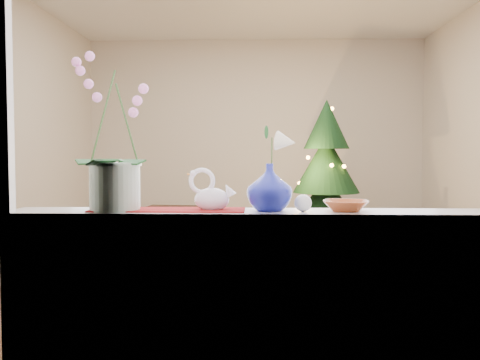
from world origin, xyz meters
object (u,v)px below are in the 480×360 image
(paperweight, at_px, (303,203))
(xmas_tree, at_px, (326,180))
(orchid_pot, at_px, (114,131))
(blue_vase, at_px, (270,184))
(swan, at_px, (212,190))
(amber_dish, at_px, (346,206))
(side_table, at_px, (176,228))

(paperweight, distance_m, xmas_tree, 3.56)
(orchid_pot, distance_m, blue_vase, 0.74)
(orchid_pot, height_order, swan, orchid_pot)
(orchid_pot, bearing_deg, swan, 2.38)
(amber_dish, bearing_deg, paperweight, -173.20)
(orchid_pot, xyz_separation_m, amber_dish, (1.04, 0.00, -0.34))
(swan, bearing_deg, side_table, 78.44)
(orchid_pot, height_order, side_table, orchid_pot)
(swan, xyz_separation_m, blue_vase, (0.26, -0.01, 0.03))
(orchid_pot, bearing_deg, blue_vase, 0.48)
(swan, xyz_separation_m, side_table, (-0.78, 3.99, -0.75))
(swan, bearing_deg, paperweight, -27.85)
(blue_vase, height_order, xmas_tree, xmas_tree)
(paperweight, bearing_deg, blue_vase, 170.33)
(side_table, bearing_deg, orchid_pot, -78.59)
(xmas_tree, bearing_deg, paperweight, -98.93)
(orchid_pot, distance_m, xmas_tree, 3.78)
(amber_dish, bearing_deg, side_table, 109.04)
(blue_vase, distance_m, amber_dish, 0.36)
(blue_vase, bearing_deg, amber_dish, -0.38)
(xmas_tree, height_order, side_table, xmas_tree)
(swan, xyz_separation_m, paperweight, (0.41, -0.04, -0.05))
(blue_vase, bearing_deg, paperweight, -9.67)
(xmas_tree, distance_m, side_table, 1.92)
(swan, xyz_separation_m, amber_dish, (0.60, -0.01, -0.07))
(orchid_pot, distance_m, swan, 0.52)
(orchid_pot, xyz_separation_m, swan, (0.44, 0.02, -0.27))
(paperweight, distance_m, side_table, 4.26)
(orchid_pot, distance_m, side_table, 4.15)
(paperweight, height_order, amber_dish, paperweight)
(blue_vase, xyz_separation_m, side_table, (-1.04, 4.00, -0.78))
(paperweight, xyz_separation_m, side_table, (-1.19, 4.03, -0.69))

